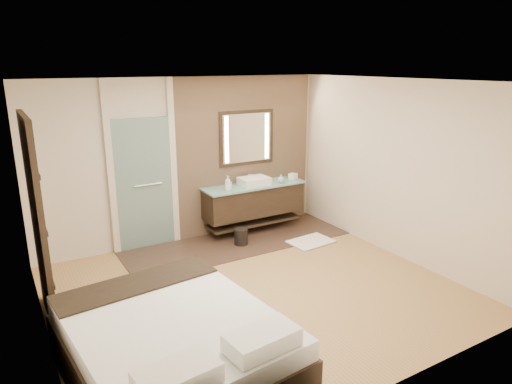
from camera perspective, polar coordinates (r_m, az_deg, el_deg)
floor at (r=6.19m, az=-0.13°, el=-12.17°), size 5.00×5.00×0.00m
tile_strip at (r=7.72m, az=-2.31°, el=-6.23°), size 3.80×1.30×0.01m
stone_wall at (r=8.08m, az=-1.34°, el=4.74°), size 2.60×0.08×2.70m
vanity at (r=8.02m, az=-0.29°, el=-1.01°), size 1.85×0.55×0.88m
mirror_unit at (r=7.98m, az=-1.16°, el=6.79°), size 1.06×0.04×0.96m
frosted_door at (r=7.42m, az=-13.88°, el=1.62°), size 1.10×0.12×2.70m
shoji_partition at (r=5.59m, az=-25.57°, el=-3.46°), size 0.06×1.20×2.40m
bed at (r=4.55m, az=-10.20°, el=-18.75°), size 1.94×2.33×0.83m
bath_mat at (r=7.75m, az=6.88°, el=-6.16°), size 0.76×0.55×0.02m
waste_bin at (r=7.56m, az=-1.89°, el=-5.61°), size 0.26×0.26×0.28m
tissue_box at (r=8.34m, az=4.66°, el=1.99°), size 0.15×0.15×0.10m
soap_bottle_a at (r=7.55m, az=-3.55°, el=1.11°), size 0.12×0.12×0.25m
soap_bottle_b at (r=7.68m, az=-3.45°, el=1.08°), size 0.09×0.09×0.18m
soap_bottle_c at (r=8.08m, az=3.13°, el=1.70°), size 0.14×0.14×0.14m
cup at (r=8.36m, az=4.41°, el=1.99°), size 0.15×0.15×0.09m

